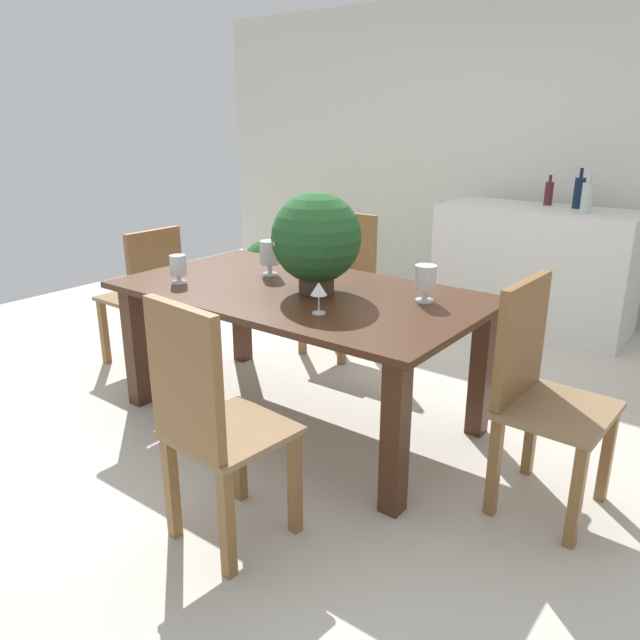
{
  "coord_description": "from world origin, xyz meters",
  "views": [
    {
      "loc": [
        1.99,
        -2.71,
        1.61
      ],
      "look_at": [
        0.03,
        -0.14,
        0.54
      ],
      "focal_mm": 34.58,
      "sensor_mm": 36.0,
      "label": 1
    }
  ],
  "objects_px": {
    "kitchen_counter": "(533,269)",
    "wine_bottle_green": "(579,192)",
    "crystal_vase_right": "(270,254)",
    "crystal_vase_center_near": "(178,267)",
    "crystal_vase_left": "(425,279)",
    "wine_bottle_clear": "(587,197)",
    "chair_head_end": "(148,290)",
    "flower_centerpiece": "(316,239)",
    "wine_glass": "(319,290)",
    "wine_bottle_dark": "(549,193)",
    "chair_near_right": "(209,419)",
    "chair_far_left": "(344,276)",
    "dining_table": "(299,310)",
    "chair_foot_end": "(538,384)",
    "potted_plant_floor": "(265,268)"
  },
  "relations": [
    {
      "from": "flower_centerpiece",
      "to": "wine_bottle_dark",
      "type": "relative_size",
      "value": 2.21
    },
    {
      "from": "crystal_vase_left",
      "to": "wine_bottle_clear",
      "type": "xyz_separation_m",
      "value": [
        0.18,
        2.03,
        0.21
      ]
    },
    {
      "from": "chair_head_end",
      "to": "flower_centerpiece",
      "type": "relative_size",
      "value": 1.82
    },
    {
      "from": "crystal_vase_left",
      "to": "crystal_vase_center_near",
      "type": "xyz_separation_m",
      "value": [
        -1.23,
        -0.5,
        -0.02
      ]
    },
    {
      "from": "chair_far_left",
      "to": "wine_bottle_green",
      "type": "xyz_separation_m",
      "value": [
        1.13,
        1.42,
        0.53
      ]
    },
    {
      "from": "dining_table",
      "to": "wine_bottle_dark",
      "type": "bearing_deg",
      "value": 79.63
    },
    {
      "from": "chair_foot_end",
      "to": "kitchen_counter",
      "type": "distance_m",
      "value": 2.48
    },
    {
      "from": "flower_centerpiece",
      "to": "chair_head_end",
      "type": "bearing_deg",
      "value": -178.92
    },
    {
      "from": "chair_near_right",
      "to": "wine_bottle_clear",
      "type": "height_order",
      "value": "wine_bottle_clear"
    },
    {
      "from": "dining_table",
      "to": "chair_foot_end",
      "type": "xyz_separation_m",
      "value": [
        1.28,
        0.0,
        -0.08
      ]
    },
    {
      "from": "crystal_vase_right",
      "to": "kitchen_counter",
      "type": "height_order",
      "value": "kitchen_counter"
    },
    {
      "from": "dining_table",
      "to": "crystal_vase_center_near",
      "type": "xyz_separation_m",
      "value": [
        -0.6,
        -0.3,
        0.2
      ]
    },
    {
      "from": "crystal_vase_right",
      "to": "crystal_vase_center_near",
      "type": "bearing_deg",
      "value": -122.44
    },
    {
      "from": "flower_centerpiece",
      "to": "wine_bottle_clear",
      "type": "xyz_separation_m",
      "value": [
        0.72,
        2.21,
        0.05
      ]
    },
    {
      "from": "wine_bottle_clear",
      "to": "kitchen_counter",
      "type": "bearing_deg",
      "value": 162.49
    },
    {
      "from": "crystal_vase_right",
      "to": "chair_far_left",
      "type": "bearing_deg",
      "value": 97.16
    },
    {
      "from": "wine_glass",
      "to": "potted_plant_floor",
      "type": "xyz_separation_m",
      "value": [
        -2.07,
        1.89,
        -0.56
      ]
    },
    {
      "from": "chair_far_left",
      "to": "chair_foot_end",
      "type": "xyz_separation_m",
      "value": [
        1.72,
        -1.04,
        0.02
      ]
    },
    {
      "from": "crystal_vase_right",
      "to": "flower_centerpiece",
      "type": "bearing_deg",
      "value": -14.95
    },
    {
      "from": "chair_far_left",
      "to": "wine_bottle_clear",
      "type": "xyz_separation_m",
      "value": [
        1.25,
        1.19,
        0.53
      ]
    },
    {
      "from": "wine_glass",
      "to": "kitchen_counter",
      "type": "distance_m",
      "value": 2.64
    },
    {
      "from": "flower_centerpiece",
      "to": "wine_bottle_green",
      "type": "distance_m",
      "value": 2.51
    },
    {
      "from": "chair_near_right",
      "to": "wine_glass",
      "type": "relative_size",
      "value": 6.8
    },
    {
      "from": "crystal_vase_center_near",
      "to": "wine_bottle_dark",
      "type": "bearing_deg",
      "value": 69.36
    },
    {
      "from": "kitchen_counter",
      "to": "wine_bottle_dark",
      "type": "height_order",
      "value": "wine_bottle_dark"
    },
    {
      "from": "chair_far_left",
      "to": "wine_glass",
      "type": "xyz_separation_m",
      "value": [
        0.77,
        -1.31,
        0.32
      ]
    },
    {
      "from": "chair_far_left",
      "to": "crystal_vase_left",
      "type": "bearing_deg",
      "value": -38.61
    },
    {
      "from": "chair_near_right",
      "to": "wine_bottle_dark",
      "type": "xyz_separation_m",
      "value": [
        0.03,
        3.56,
        0.49
      ]
    },
    {
      "from": "chair_near_right",
      "to": "wine_bottle_clear",
      "type": "bearing_deg",
      "value": -91.85
    },
    {
      "from": "crystal_vase_left",
      "to": "crystal_vase_center_near",
      "type": "distance_m",
      "value": 1.33
    },
    {
      "from": "crystal_vase_left",
      "to": "wine_glass",
      "type": "height_order",
      "value": "crystal_vase_left"
    },
    {
      "from": "chair_foot_end",
      "to": "wine_glass",
      "type": "distance_m",
      "value": 1.03
    },
    {
      "from": "chair_far_left",
      "to": "kitchen_counter",
      "type": "distance_m",
      "value": 1.58
    },
    {
      "from": "flower_centerpiece",
      "to": "wine_bottle_clear",
      "type": "bearing_deg",
      "value": 72.01
    },
    {
      "from": "chair_far_left",
      "to": "crystal_vase_center_near",
      "type": "relative_size",
      "value": 6.25
    },
    {
      "from": "kitchen_counter",
      "to": "dining_table",
      "type": "bearing_deg",
      "value": -101.12
    },
    {
      "from": "kitchen_counter",
      "to": "wine_bottle_green",
      "type": "bearing_deg",
      "value": 27.05
    },
    {
      "from": "dining_table",
      "to": "wine_glass",
      "type": "relative_size",
      "value": 13.01
    },
    {
      "from": "flower_centerpiece",
      "to": "chair_far_left",
      "type": "bearing_deg",
      "value": 117.8
    },
    {
      "from": "chair_head_end",
      "to": "wine_bottle_green",
      "type": "relative_size",
      "value": 3.13
    },
    {
      "from": "kitchen_counter",
      "to": "wine_glass",
      "type": "bearing_deg",
      "value": -92.71
    },
    {
      "from": "chair_foot_end",
      "to": "wine_bottle_green",
      "type": "distance_m",
      "value": 2.58
    },
    {
      "from": "kitchen_counter",
      "to": "wine_bottle_dark",
      "type": "bearing_deg",
      "value": 90.36
    },
    {
      "from": "crystal_vase_center_near",
      "to": "kitchen_counter",
      "type": "height_order",
      "value": "kitchen_counter"
    },
    {
      "from": "dining_table",
      "to": "chair_far_left",
      "type": "height_order",
      "value": "chair_far_left"
    },
    {
      "from": "crystal_vase_right",
      "to": "wine_bottle_dark",
      "type": "distance_m",
      "value": 2.51
    },
    {
      "from": "chair_far_left",
      "to": "wine_bottle_clear",
      "type": "relative_size",
      "value": 3.43
    },
    {
      "from": "crystal_vase_center_near",
      "to": "crystal_vase_right",
      "type": "relative_size",
      "value": 0.78
    },
    {
      "from": "potted_plant_floor",
      "to": "chair_near_right",
      "type": "bearing_deg",
      "value": -51.03
    },
    {
      "from": "crystal_vase_left",
      "to": "wine_bottle_dark",
      "type": "bearing_deg",
      "value": 94.29
    }
  ]
}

